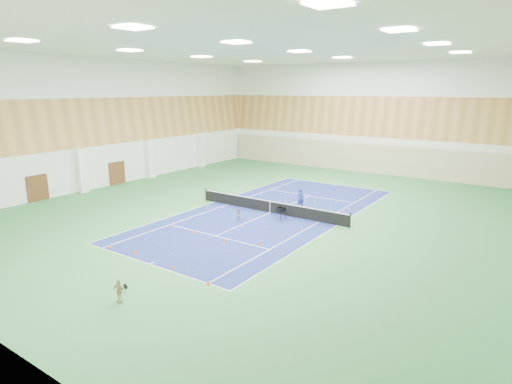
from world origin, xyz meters
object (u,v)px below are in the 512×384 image
child_court (239,215)px  ball_cart (281,214)px  tennis_net (270,206)px  child_apron (119,291)px  coach (301,198)px

child_court → ball_cart: bearing=-1.6°
tennis_net → child_court: 3.16m
child_apron → ball_cart: 14.38m
tennis_net → child_apron: tennis_net is taller
tennis_net → child_apron: 15.63m
ball_cart → tennis_net: bearing=162.3°
coach → child_court: (-1.78, -5.69, -0.30)m
child_court → ball_cart: same height
ball_cart → child_apron: bearing=-71.2°
child_court → ball_cart: 2.98m
tennis_net → ball_cart: (1.62, -1.11, -0.07)m
coach → ball_cart: coach is taller
coach → child_apron: 18.09m
coach → child_court: coach is taller
child_apron → ball_cart: bearing=81.7°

